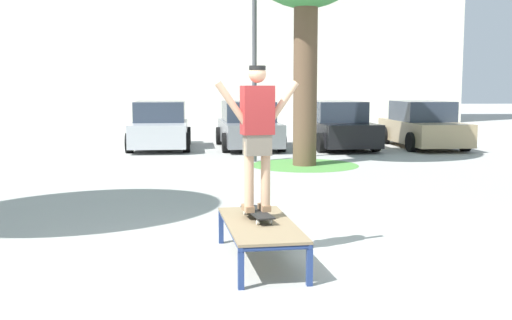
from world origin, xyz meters
The scene contains 11 objects.
ground_plane centered at (0.00, 0.00, 0.00)m, with size 120.00×120.00×0.00m, color #A8A8A3.
building_facade centered at (-2.52, 28.50, 6.59)m, with size 29.15×4.00×13.17m, color silver.
skate_box centered at (0.11, -0.01, 0.41)m, with size 1.00×1.98×0.46m.
skateboard centered at (0.09, 0.18, 0.54)m, with size 0.39×0.82×0.09m.
skater centered at (0.09, 0.18, 1.53)m, with size 0.99×0.36×1.69m.
grass_patch_mid_back centered at (1.56, 8.61, 0.00)m, with size 2.75×2.75×0.01m, color #519342.
car_silver centered at (-2.62, 13.05, 0.69)m, with size 2.13×4.30×1.50m.
car_grey centered at (0.23, 13.06, 0.69)m, with size 2.24×4.35×1.50m.
car_black centered at (3.07, 13.00, 0.69)m, with size 2.30×4.38×1.50m.
car_tan centered at (5.92, 13.09, 0.69)m, with size 2.16×4.32×1.50m.
light_post centered at (0.32, 9.42, 3.83)m, with size 0.36×0.36×5.83m.
Camera 1 is at (-0.14, -6.94, 2.02)m, focal length 43.48 mm.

